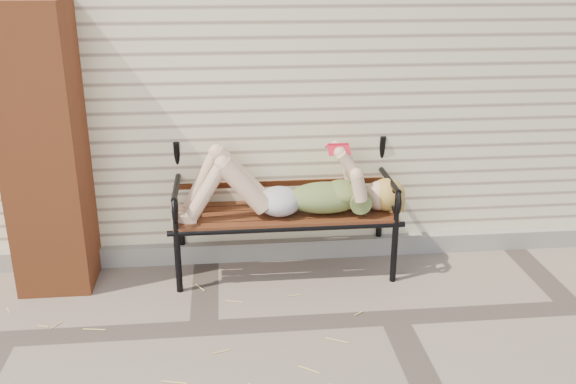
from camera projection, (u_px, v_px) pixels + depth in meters
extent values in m
plane|color=#7D6C60|center=(394.00, 318.00, 4.25)|extent=(80.00, 80.00, 0.00)
cube|color=#F4EBBF|center=(327.00, 34.00, 6.52)|extent=(8.00, 4.00, 3.00)
cube|color=gray|center=(363.00, 245.00, 5.12)|extent=(8.00, 0.10, 0.15)
cube|color=#9D4A23|center=(45.00, 151.00, 4.38)|extent=(0.50, 0.50, 2.00)
cylinder|color=black|center=(178.00, 261.00, 4.50)|extent=(0.05, 0.05, 0.47)
cylinder|color=black|center=(182.00, 234.00, 4.94)|extent=(0.05, 0.05, 0.47)
cylinder|color=black|center=(394.00, 252.00, 4.65)|extent=(0.05, 0.05, 0.47)
cylinder|color=black|center=(379.00, 226.00, 5.08)|extent=(0.05, 0.05, 0.47)
cube|color=brown|center=(285.00, 213.00, 4.71)|extent=(1.59, 0.51, 0.03)
cylinder|color=black|center=(288.00, 229.00, 4.50)|extent=(1.68, 0.04, 0.04)
cylinder|color=black|center=(282.00, 204.00, 4.94)|extent=(1.68, 0.04, 0.04)
torus|color=black|center=(280.00, 132.00, 4.85)|extent=(0.29, 0.04, 0.29)
ellipsoid|color=#093842|center=(325.00, 198.00, 4.66)|extent=(0.57, 0.32, 0.22)
ellipsoid|color=#093842|center=(342.00, 192.00, 4.66)|extent=(0.27, 0.31, 0.17)
ellipsoid|color=#AAAAAF|center=(279.00, 201.00, 4.64)|extent=(0.31, 0.36, 0.20)
sphere|color=beige|center=(380.00, 196.00, 4.70)|extent=(0.23, 0.23, 0.23)
ellipsoid|color=tan|center=(387.00, 195.00, 4.71)|extent=(0.26, 0.27, 0.24)
cube|color=red|center=(338.00, 145.00, 4.53)|extent=(0.15, 0.02, 0.02)
cube|color=white|center=(339.00, 150.00, 4.50)|extent=(0.15, 0.09, 0.05)
cube|color=white|center=(337.00, 147.00, 4.58)|extent=(0.15, 0.09, 0.05)
cube|color=red|center=(339.00, 150.00, 4.50)|extent=(0.16, 0.10, 0.05)
cube|color=red|center=(337.00, 146.00, 4.59)|extent=(0.16, 0.10, 0.05)
cylinder|color=#E5CB6F|center=(289.00, 358.00, 3.81)|extent=(0.04, 0.11, 0.01)
cylinder|color=#E5CB6F|center=(4.00, 365.00, 3.75)|extent=(0.07, 0.07, 0.01)
cylinder|color=#E5CB6F|center=(85.00, 328.00, 4.12)|extent=(0.12, 0.12, 0.01)
cylinder|color=#E5CB6F|center=(149.00, 309.00, 4.34)|extent=(0.15, 0.03, 0.01)
cylinder|color=#E5CB6F|center=(349.00, 323.00, 4.17)|extent=(0.01, 0.08, 0.01)
cylinder|color=#E5CB6F|center=(288.00, 281.00, 4.71)|extent=(0.11, 0.07, 0.01)
cylinder|color=#E5CB6F|center=(225.00, 319.00, 4.22)|extent=(0.01, 0.07, 0.01)
cylinder|color=#E5CB6F|center=(222.00, 303.00, 4.42)|extent=(0.10, 0.01, 0.01)
cylinder|color=#E5CB6F|center=(65.00, 319.00, 4.21)|extent=(0.13, 0.09, 0.01)
cylinder|color=#E5CB6F|center=(141.00, 329.00, 4.11)|extent=(0.01, 0.10, 0.01)
cylinder|color=#E5CB6F|center=(151.00, 294.00, 4.53)|extent=(0.03, 0.08, 0.01)
cylinder|color=#E5CB6F|center=(280.00, 302.00, 4.42)|extent=(0.14, 0.09, 0.01)
cylinder|color=#E5CB6F|center=(308.00, 355.00, 3.84)|extent=(0.07, 0.05, 0.01)
cylinder|color=#E5CB6F|center=(294.00, 314.00, 4.27)|extent=(0.11, 0.08, 0.01)
cylinder|color=#E5CB6F|center=(244.00, 339.00, 4.00)|extent=(0.13, 0.04, 0.01)
cylinder|color=#E5CB6F|center=(40.00, 309.00, 4.33)|extent=(0.03, 0.09, 0.01)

